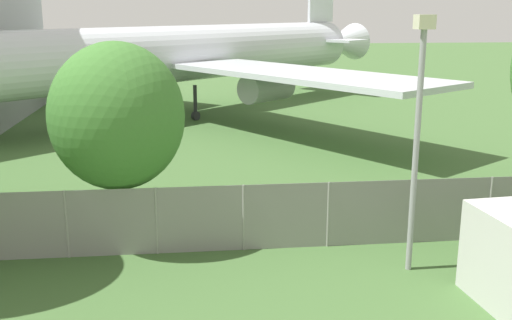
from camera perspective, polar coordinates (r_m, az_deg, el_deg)
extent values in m
cylinder|color=gray|center=(18.04, -17.59, -5.87)|extent=(0.07, 0.07, 2.02)
cylinder|color=gray|center=(17.71, -9.46, -5.76)|extent=(0.07, 0.07, 2.02)
cylinder|color=gray|center=(17.74, -1.19, -5.52)|extent=(0.07, 0.07, 2.02)
cylinder|color=gray|center=(18.13, 6.88, -5.18)|extent=(0.07, 0.07, 2.02)
cylinder|color=gray|center=(18.87, 14.46, -4.77)|extent=(0.07, 0.07, 2.02)
cylinder|color=gray|center=(19.90, 21.35, -4.33)|extent=(0.07, 0.07, 2.02)
cube|color=gray|center=(17.74, -1.19, -5.52)|extent=(56.00, 0.01, 2.02)
cylinder|color=silver|center=(39.09, -10.28, 9.71)|extent=(31.49, 28.91, 3.68)
cone|color=silver|center=(55.31, 8.07, 11.03)|extent=(5.63, 5.54, 3.31)
cube|color=silver|center=(33.04, 4.16, 8.16)|extent=(14.38, 17.64, 0.30)
cylinder|color=#939399|center=(35.06, 1.02, 6.93)|extent=(3.57, 3.45, 1.66)
cube|color=silver|center=(48.93, -16.29, 9.58)|extent=(17.00, 15.49, 0.30)
cylinder|color=#939399|center=(46.99, -14.12, 8.35)|extent=(3.57, 3.45, 1.66)
cube|color=silver|center=(52.50, 5.98, 11.34)|extent=(7.61, 7.98, 0.20)
cylinder|color=#2D2D33|center=(39.01, -5.80, 5.45)|extent=(0.24, 0.24, 2.27)
cylinder|color=#2D2D33|center=(39.15, -5.77, 4.22)|extent=(0.62, 0.60, 0.56)
cylinder|color=#2D2D33|center=(42.34, -9.89, 6.00)|extent=(0.24, 0.24, 2.27)
cylinder|color=#2D2D33|center=(42.46, -9.84, 4.85)|extent=(0.62, 0.60, 0.56)
cylinder|color=brown|center=(18.80, -12.62, -4.37)|extent=(0.48, 0.48, 2.24)
ellipsoid|color=#427A33|center=(18.13, -13.09, 4.08)|extent=(3.98, 3.98, 4.38)
cylinder|color=#99999E|center=(16.34, 14.97, 0.46)|extent=(0.16, 0.16, 6.50)
cube|color=beige|center=(15.91, 15.77, 12.55)|extent=(0.44, 0.44, 0.36)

